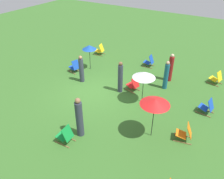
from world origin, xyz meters
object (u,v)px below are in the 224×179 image
(deckchair_0, at_px, (75,67))
(person_2, at_px, (171,68))
(deckchair_1, at_px, (65,135))
(person_1, at_px, (81,69))
(person_0, at_px, (166,76))
(person_4, at_px, (79,118))
(deckchair_8, at_px, (133,85))
(umbrella_2, at_px, (155,102))
(deckchair_6, at_px, (185,133))
(deckchair_7, at_px, (216,78))
(deckchair_3, at_px, (100,50))
(umbrella_1, at_px, (144,75))
(umbrella_0, at_px, (89,47))
(deckchair_4, at_px, (207,107))
(deckchair_5, at_px, (149,62))
(person_3, at_px, (120,78))

(deckchair_0, height_order, person_2, person_2)
(deckchair_1, distance_m, person_1, 5.13)
(deckchair_1, distance_m, person_0, 6.60)
(person_4, bearing_deg, deckchair_8, -25.73)
(umbrella_2, bearing_deg, deckchair_6, 110.41)
(deckchair_7, xyz_separation_m, person_2, (1.06, -2.51, 0.46))
(deckchair_1, relative_size, deckchair_7, 0.97)
(deckchair_3, bearing_deg, umbrella_2, 38.92)
(deckchair_1, bearing_deg, umbrella_1, 158.72)
(deckchair_3, relative_size, umbrella_0, 0.50)
(deckchair_4, xyz_separation_m, umbrella_2, (2.87, -1.69, 1.42))
(deckchair_3, bearing_deg, umbrella_0, 9.61)
(umbrella_1, bearing_deg, deckchair_8, -129.45)
(umbrella_2, bearing_deg, person_1, -111.86)
(deckchair_0, height_order, person_0, person_0)
(deckchair_5, height_order, deckchair_8, same)
(deckchair_0, relative_size, umbrella_0, 0.51)
(deckchair_0, distance_m, deckchair_3, 3.20)
(umbrella_1, bearing_deg, umbrella_2, 33.86)
(person_2, height_order, person_4, person_4)
(deckchair_4, distance_m, umbrella_2, 3.62)
(umbrella_0, bearing_deg, person_2, 103.88)
(deckchair_5, xyz_separation_m, person_1, (3.99, -2.67, 0.43))
(person_1, height_order, person_2, person_2)
(deckchair_1, xyz_separation_m, deckchair_3, (-8.35, -3.89, 0.00))
(person_3, distance_m, person_4, 3.94)
(deckchair_0, bearing_deg, person_2, 123.95)
(deckchair_5, height_order, umbrella_1, umbrella_1)
(umbrella_0, distance_m, person_3, 3.46)
(deckchair_3, xyz_separation_m, umbrella_2, (6.13, 6.79, 1.42))
(deckchair_6, height_order, person_2, person_2)
(deckchair_3, relative_size, deckchair_7, 0.97)
(umbrella_0, xyz_separation_m, person_4, (5.34, 3.35, -0.62))
(umbrella_0, bearing_deg, person_0, 92.70)
(deckchair_8, bearing_deg, deckchair_7, 145.01)
(person_0, bearing_deg, deckchair_7, -19.17)
(deckchair_5, bearing_deg, person_4, -1.92)
(deckchair_1, relative_size, person_4, 0.44)
(deckchair_7, distance_m, person_4, 8.74)
(person_4, bearing_deg, deckchair_3, 6.85)
(deckchair_4, relative_size, person_3, 0.45)
(deckchair_7, relative_size, umbrella_2, 0.45)
(deckchair_6, height_order, person_4, person_4)
(deckchair_7, bearing_deg, person_1, -45.16)
(umbrella_2, distance_m, person_2, 5.23)
(person_3, height_order, person_4, person_4)
(deckchair_8, relative_size, umbrella_1, 0.49)
(deckchair_7, xyz_separation_m, person_4, (7.64, -4.20, 0.54))
(deckchair_1, xyz_separation_m, deckchair_6, (-2.71, 4.19, 0.00))
(deckchair_3, height_order, deckchair_4, same)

